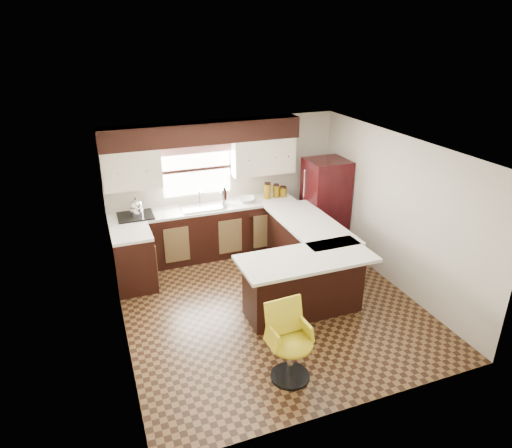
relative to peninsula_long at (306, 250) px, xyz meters
name	(u,v)px	position (x,y,z in m)	size (l,w,h in m)	color
floor	(269,304)	(-0.90, -0.62, -0.45)	(4.40, 4.40, 0.00)	#49301A
ceiling	(272,148)	(-0.90, -0.62, 1.95)	(4.40, 4.40, 0.00)	silver
wall_back	(224,185)	(-0.90, 1.58, 0.75)	(4.40, 4.40, 0.00)	beige
wall_front	(355,317)	(-0.90, -2.83, 0.75)	(4.40, 4.40, 0.00)	beige
wall_left	(116,256)	(-3.00, -0.62, 0.75)	(4.40, 4.40, 0.00)	beige
wall_right	(395,212)	(1.20, -0.62, 0.75)	(4.40, 4.40, 0.00)	beige
base_cab_back	(206,232)	(-1.35, 1.28, 0.00)	(3.30, 0.60, 0.90)	black
base_cab_left	(134,261)	(-2.70, 0.62, 0.00)	(0.60, 0.70, 0.90)	black
counter_back	(205,208)	(-1.35, 1.28, 0.47)	(3.30, 0.60, 0.04)	silver
counter_left	(131,234)	(-2.70, 0.62, 0.47)	(0.60, 0.70, 0.04)	silver
soffit	(203,133)	(-1.30, 1.40, 1.77)	(3.40, 0.35, 0.36)	black
upper_cab_left	(131,169)	(-2.52, 1.40, 1.27)	(0.94, 0.35, 0.64)	beige
upper_cab_right	(263,156)	(-0.22, 1.40, 1.27)	(1.14, 0.35, 0.64)	beige
window_pane	(197,169)	(-1.40, 1.56, 1.10)	(1.20, 0.02, 0.90)	white
valance	(196,148)	(-1.40, 1.52, 1.49)	(1.30, 0.06, 0.18)	#D19B93
sink	(203,207)	(-1.40, 1.25, 0.51)	(0.75, 0.45, 0.03)	#B2B2B7
dishwasher	(264,231)	(-0.35, 0.99, -0.02)	(0.58, 0.03, 0.78)	black
cooktop	(135,216)	(-2.55, 1.25, 0.51)	(0.58, 0.50, 0.03)	black
peninsula_long	(306,250)	(0.00, 0.00, 0.00)	(0.60, 1.95, 0.90)	black
peninsula_return	(303,285)	(-0.53, -0.97, 0.00)	(1.65, 0.60, 0.90)	black
counter_pen_long	(310,224)	(0.05, 0.00, 0.47)	(0.84, 1.95, 0.04)	silver
counter_pen_return	(306,259)	(-0.55, -1.06, 0.47)	(1.89, 0.84, 0.04)	silver
refrigerator	(325,204)	(0.82, 0.90, 0.39)	(0.72, 0.69, 1.67)	black
bar_chair	(291,344)	(-1.26, -2.16, 0.03)	(0.51, 0.51, 0.96)	yellow
kettle	(136,207)	(-2.52, 1.26, 0.67)	(0.22, 0.22, 0.30)	silver
percolator	(225,197)	(-0.99, 1.28, 0.63)	(0.14, 0.14, 0.27)	silver
mixing_bowl	(246,199)	(-0.58, 1.28, 0.53)	(0.30, 0.30, 0.07)	white
canister_large	(267,191)	(-0.17, 1.30, 0.63)	(0.13, 0.13, 0.27)	#785A0B
canister_med	(276,191)	(0.01, 1.30, 0.61)	(0.12, 0.12, 0.22)	#785A0B
canister_small	(283,192)	(0.15, 1.30, 0.58)	(0.14, 0.14, 0.16)	#785A0B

